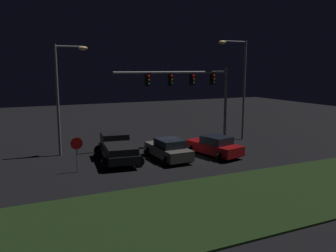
# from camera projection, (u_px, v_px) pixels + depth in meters

# --- Properties ---
(ground_plane) EXTENTS (80.00, 80.00, 0.00)m
(ground_plane) POSITION_uv_depth(u_px,v_px,m) (171.00, 156.00, 25.60)
(ground_plane) COLOR black
(grass_median) EXTENTS (25.52, 7.23, 0.10)m
(grass_median) POSITION_uv_depth(u_px,v_px,m) (250.00, 198.00, 17.31)
(grass_median) COLOR black
(grass_median) RESTS_ON ground_plane
(pickup_truck) EXTENTS (3.32, 5.60, 1.80)m
(pickup_truck) POSITION_uv_depth(u_px,v_px,m) (117.00, 147.00, 24.23)
(pickup_truck) COLOR black
(pickup_truck) RESTS_ON ground_plane
(car_sedan) EXTENTS (3.10, 4.69, 1.51)m
(car_sedan) POSITION_uv_depth(u_px,v_px,m) (214.00, 146.00, 25.67)
(car_sedan) COLOR maroon
(car_sedan) RESTS_ON ground_plane
(car_sedan_far) EXTENTS (2.57, 4.45, 1.51)m
(car_sedan_far) POSITION_uv_depth(u_px,v_px,m) (168.00, 149.00, 24.61)
(car_sedan_far) COLOR #514C47
(car_sedan_far) RESTS_ON ground_plane
(traffic_signal_gantry) EXTENTS (10.32, 0.56, 6.50)m
(traffic_signal_gantry) POSITION_uv_depth(u_px,v_px,m) (192.00, 85.00, 29.03)
(traffic_signal_gantry) COLOR slate
(traffic_signal_gantry) RESTS_ON ground_plane
(street_lamp_left) EXTENTS (2.43, 0.44, 8.14)m
(street_lamp_left) POSITION_uv_depth(u_px,v_px,m) (64.00, 87.00, 25.24)
(street_lamp_left) COLOR slate
(street_lamp_left) RESTS_ON ground_plane
(street_lamp_right) EXTENTS (2.89, 0.44, 8.86)m
(street_lamp_right) POSITION_uv_depth(u_px,v_px,m) (239.00, 78.00, 30.64)
(street_lamp_right) COLOR slate
(street_lamp_right) RESTS_ON ground_plane
(stop_sign) EXTENTS (0.76, 0.08, 2.23)m
(stop_sign) POSITION_uv_depth(u_px,v_px,m) (77.00, 148.00, 21.42)
(stop_sign) COLOR slate
(stop_sign) RESTS_ON ground_plane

